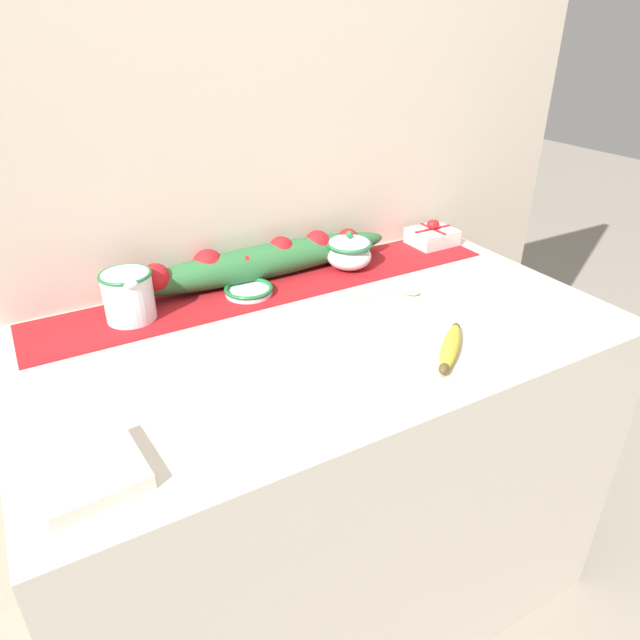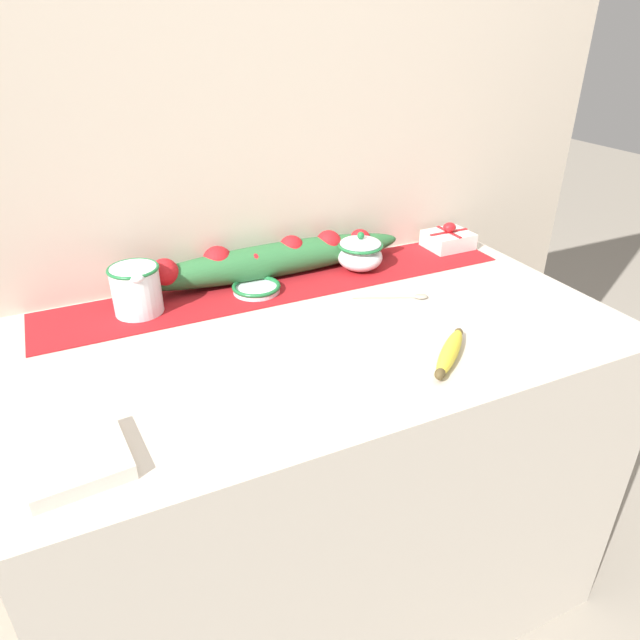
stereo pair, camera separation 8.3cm
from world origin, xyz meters
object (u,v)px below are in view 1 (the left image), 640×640
Objects in this scene: small_dish at (249,290)px; napkin_stack at (91,473)px; gift_box at (432,236)px; spoon at (406,294)px; banana at (450,347)px; cream_pitcher at (128,294)px; sugar_bowl at (349,252)px.

napkin_stack is at bearing -134.43° from small_dish.
small_dish is 0.63m from gift_box.
small_dish is at bearing 173.86° from spoon.
banana reaches higher than small_dish.
cream_pitcher reaches higher than napkin_stack.
sugar_bowl is 0.22m from spoon.
sugar_bowl reaches higher than spoon.
spoon is 0.38m from gift_box.
napkin_stack is (-0.18, -0.49, -0.05)m from cream_pitcher.
banana is at bearing -61.86° from small_dish.
spoon is at bearing -139.05° from gift_box.
banana is 1.11× the size of napkin_stack.
spoon is at bearing -18.70° from cream_pitcher.
spoon is 1.19× the size of napkin_stack.
small_dish is (0.29, -0.02, -0.05)m from cream_pitcher.
cream_pitcher reaches higher than gift_box.
sugar_bowl reaches higher than banana.
cream_pitcher is 0.78× the size of spoon.
sugar_bowl is 0.31m from small_dish.
cream_pitcher reaches higher than spoon.
gift_box is at bearing 4.31° from small_dish.
gift_box is (0.28, 0.25, 0.02)m from spoon.
cream_pitcher is 0.83× the size of banana.
banana is 0.72m from napkin_stack.
napkin_stack is 1.22m from gift_box.
small_dish is 0.53m from banana.
small_dish is 0.69× the size of spoon.
cream_pitcher is 0.73m from banana.
sugar_bowl is (0.60, -0.00, -0.01)m from cream_pitcher.
banana is (-0.06, -0.48, -0.03)m from sugar_bowl.
cream_pitcher reaches higher than sugar_bowl.
gift_box is (0.92, 0.03, -0.04)m from cream_pitcher.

